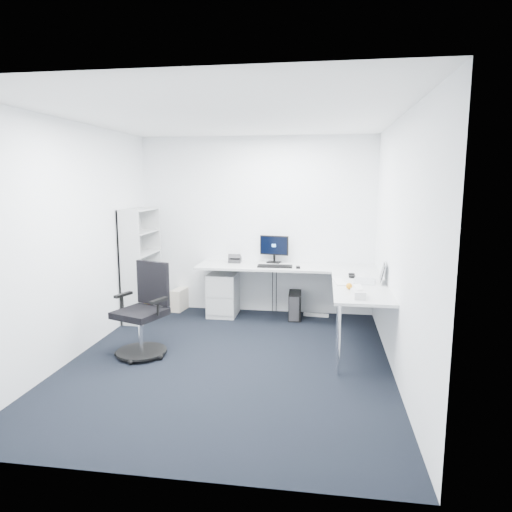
# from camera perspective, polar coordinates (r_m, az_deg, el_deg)

# --- Properties ---
(ground) EXTENTS (4.20, 4.20, 0.00)m
(ground) POSITION_cam_1_polar(r_m,az_deg,el_deg) (5.35, -3.34, -12.99)
(ground) COLOR black
(ceiling) EXTENTS (4.20, 4.20, 0.00)m
(ceiling) POSITION_cam_1_polar(r_m,az_deg,el_deg) (4.99, -3.64, 17.04)
(ceiling) COLOR white
(wall_back) EXTENTS (3.60, 0.02, 2.70)m
(wall_back) POSITION_cam_1_polar(r_m,az_deg,el_deg) (7.04, 0.05, 3.82)
(wall_back) COLOR white
(wall_back) RESTS_ON ground
(wall_front) EXTENTS (3.60, 0.02, 2.70)m
(wall_front) POSITION_cam_1_polar(r_m,az_deg,el_deg) (3.00, -11.81, -4.00)
(wall_front) COLOR white
(wall_front) RESTS_ON ground
(wall_left) EXTENTS (0.02, 4.20, 2.70)m
(wall_left) POSITION_cam_1_polar(r_m,az_deg,el_deg) (5.64, -21.68, 1.76)
(wall_left) COLOR white
(wall_left) RESTS_ON ground
(wall_right) EXTENTS (0.02, 4.20, 2.70)m
(wall_right) POSITION_cam_1_polar(r_m,az_deg,el_deg) (4.94, 17.38, 1.00)
(wall_right) COLOR white
(wall_right) RESTS_ON ground
(l_desk) EXTENTS (2.74, 1.53, 0.80)m
(l_desk) POSITION_cam_1_polar(r_m,az_deg,el_deg) (6.46, 3.98, -5.28)
(l_desk) COLOR #B7B9B9
(l_desk) RESTS_ON ground
(drawer_pedestal) EXTENTS (0.42, 0.53, 0.65)m
(drawer_pedestal) POSITION_cam_1_polar(r_m,az_deg,el_deg) (7.00, -4.12, -4.77)
(drawer_pedestal) COLOR #B7B9B9
(drawer_pedestal) RESTS_ON ground
(bookshelf) EXTENTS (0.32, 0.82, 1.64)m
(bookshelf) POSITION_cam_1_polar(r_m,az_deg,el_deg) (6.93, -14.17, -1.00)
(bookshelf) COLOR #B4B7B6
(bookshelf) RESTS_ON ground
(task_chair) EXTENTS (0.78, 0.78, 1.09)m
(task_chair) POSITION_cam_1_polar(r_m,az_deg,el_deg) (5.49, -14.31, -6.65)
(task_chair) COLOR black
(task_chair) RESTS_ON ground
(black_pc_tower) EXTENTS (0.20, 0.42, 0.40)m
(black_pc_tower) POSITION_cam_1_polar(r_m,az_deg,el_deg) (6.86, 4.88, -6.16)
(black_pc_tower) COLOR black
(black_pc_tower) RESTS_ON ground
(beige_pc_tower) EXTENTS (0.21, 0.37, 0.34)m
(beige_pc_tower) POSITION_cam_1_polar(r_m,az_deg,el_deg) (7.38, -9.52, -5.37)
(beige_pc_tower) COLOR beige
(beige_pc_tower) RESTS_ON ground
(power_strip) EXTENTS (0.38, 0.10, 0.04)m
(power_strip) POSITION_cam_1_polar(r_m,az_deg,el_deg) (7.04, 7.51, -7.31)
(power_strip) COLOR silver
(power_strip) RESTS_ON ground
(monitor) EXTENTS (0.46, 0.23, 0.43)m
(monitor) POSITION_cam_1_polar(r_m,az_deg,el_deg) (6.92, 2.26, 0.90)
(monitor) COLOR black
(monitor) RESTS_ON l_desk
(black_keyboard) EXTENTS (0.51, 0.20, 0.02)m
(black_keyboard) POSITION_cam_1_polar(r_m,az_deg,el_deg) (6.61, 2.38, -1.28)
(black_keyboard) COLOR black
(black_keyboard) RESTS_ON l_desk
(mouse) EXTENTS (0.07, 0.10, 0.03)m
(mouse) POSITION_cam_1_polar(r_m,az_deg,el_deg) (6.54, 5.27, -1.41)
(mouse) COLOR black
(mouse) RESTS_ON l_desk
(desk_phone) EXTENTS (0.19, 0.19, 0.13)m
(desk_phone) POSITION_cam_1_polar(r_m,az_deg,el_deg) (6.97, -2.66, -0.28)
(desk_phone) COLOR #29292B
(desk_phone) RESTS_ON l_desk
(laptop) EXTENTS (0.40, 0.39, 0.26)m
(laptop) POSITION_cam_1_polar(r_m,az_deg,el_deg) (5.76, 13.41, -1.94)
(laptop) COLOR silver
(laptop) RESTS_ON l_desk
(white_keyboard) EXTENTS (0.17, 0.41, 0.01)m
(white_keyboard) POSITION_cam_1_polar(r_m,az_deg,el_deg) (5.72, 10.37, -3.18)
(white_keyboard) COLOR silver
(white_keyboard) RESTS_ON l_desk
(headphones) EXTENTS (0.13, 0.20, 0.05)m
(headphones) POSITION_cam_1_polar(r_m,az_deg,el_deg) (6.07, 11.90, -2.30)
(headphones) COLOR black
(headphones) RESTS_ON l_desk
(orange_fruit) EXTENTS (0.07, 0.07, 0.07)m
(orange_fruit) POSITION_cam_1_polar(r_m,az_deg,el_deg) (5.37, 11.56, -3.70)
(orange_fruit) COLOR orange
(orange_fruit) RESTS_ON l_desk
(tissue_box) EXTENTS (0.15, 0.24, 0.08)m
(tissue_box) POSITION_cam_1_polar(r_m,az_deg,el_deg) (5.01, 12.66, -4.65)
(tissue_box) COLOR silver
(tissue_box) RESTS_ON l_desk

